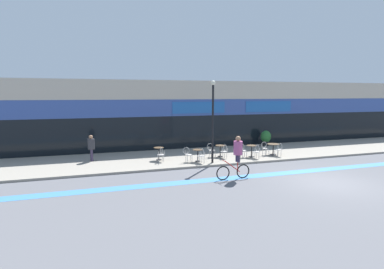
{
  "coord_description": "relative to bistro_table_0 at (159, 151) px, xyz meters",
  "views": [
    {
      "loc": [
        -10.14,
        -10.93,
        4.08
      ],
      "look_at": [
        -4.39,
        7.13,
        1.53
      ],
      "focal_mm": 28.0,
      "sensor_mm": 36.0,
      "label": 1
    }
  ],
  "objects": [
    {
      "name": "cafe_chair_1_near",
      "position": [
        2.14,
        -1.71,
        -0.02
      ],
      "size": [
        0.45,
        0.6,
        0.9
      ],
      "rotation": [
        0.0,
        0.0,
        1.71
      ],
      "color": "#B7B2AD",
      "rests_on": "sidewalk_slab"
    },
    {
      "name": "bistro_table_0",
      "position": [
        0.0,
        0.0,
        0.0
      ],
      "size": [
        0.6,
        0.6,
        0.77
      ],
      "color": "black",
      "rests_on": "sidewalk_slab"
    },
    {
      "name": "sidewalk_slab",
      "position": [
        6.65,
        0.58,
        -0.6
      ],
      "size": [
        40.0,
        5.5,
        0.12
      ],
      "primitive_type": "cube",
      "color": "gray",
      "rests_on": "ground"
    },
    {
      "name": "cafe_chair_1_side",
      "position": [
        1.5,
        -1.09,
        -0.02
      ],
      "size": [
        0.58,
        0.42,
        0.9
      ],
      "rotation": [
        0.0,
        0.0,
        0.05
      ],
      "color": "#B7B2AD",
      "rests_on": "sidewalk_slab"
    },
    {
      "name": "bistro_table_1",
      "position": [
        2.13,
        -1.09,
        -0.04
      ],
      "size": [
        0.6,
        0.6,
        0.72
      ],
      "color": "black",
      "rests_on": "sidewalk_slab"
    },
    {
      "name": "cyclist_0",
      "position": [
        2.85,
        -4.78,
        0.54
      ],
      "size": [
        1.78,
        0.48,
        2.1
      ],
      "rotation": [
        0.0,
        0.0,
        3.17
      ],
      "color": "black",
      "rests_on": "ground"
    },
    {
      "name": "bike_lane_stripe",
      "position": [
        6.65,
        -4.58,
        -0.66
      ],
      "size": [
        36.0,
        0.7,
        0.01
      ],
      "primitive_type": "cube",
      "color": "#3D7AB7",
      "rests_on": "ground"
    },
    {
      "name": "cafe_chair_3_near",
      "position": [
        5.81,
        -1.53,
        -0.02
      ],
      "size": [
        0.4,
        0.58,
        0.9
      ],
      "rotation": [
        0.0,
        0.0,
        1.58
      ],
      "color": "#B7B2AD",
      "rests_on": "sidewalk_slab"
    },
    {
      "name": "cafe_chair_2_near",
      "position": [
        3.96,
        -0.83,
        -0.02
      ],
      "size": [
        0.43,
        0.59,
        0.9
      ],
      "rotation": [
        0.0,
        0.0,
        1.65
      ],
      "color": "#B7B2AD",
      "rests_on": "sidewalk_slab"
    },
    {
      "name": "lamp_post",
      "position": [
        2.84,
        -1.65,
        2.22
      ],
      "size": [
        0.26,
        0.26,
        4.73
      ],
      "color": "black",
      "rests_on": "sidewalk_slab"
    },
    {
      "name": "bistro_table_3",
      "position": [
        5.81,
        -0.9,
        -0.01
      ],
      "size": [
        0.66,
        0.66,
        0.75
      ],
      "color": "black",
      "rests_on": "sidewalk_slab"
    },
    {
      "name": "cafe_chair_2_side",
      "position": [
        3.33,
        -0.22,
        -0.02
      ],
      "size": [
        0.6,
        0.44,
        0.9
      ],
      "rotation": [
        0.0,
        0.0,
        0.12
      ],
      "color": "#B7B2AD",
      "rests_on": "sidewalk_slab"
    },
    {
      "name": "cafe_chair_4_near",
      "position": [
        7.53,
        -1.34,
        -0.02
      ],
      "size": [
        0.44,
        0.59,
        0.9
      ],
      "rotation": [
        0.0,
        0.0,
        1.68
      ],
      "color": "#B7B2AD",
      "rests_on": "sidewalk_slab"
    },
    {
      "name": "cafe_chair_4_side",
      "position": [
        6.89,
        -0.72,
        -0.02
      ],
      "size": [
        0.59,
        0.43,
        0.9
      ],
      "rotation": [
        0.0,
        0.0,
        0.07
      ],
      "color": "#B7B2AD",
      "rests_on": "sidewalk_slab"
    },
    {
      "name": "bistro_table_2",
      "position": [
        3.95,
        -0.21,
        -0.02
      ],
      "size": [
        0.63,
        0.63,
        0.73
      ],
      "color": "black",
      "rests_on": "sidewalk_slab"
    },
    {
      "name": "storefront_facade",
      "position": [
        6.65,
        5.29,
        1.87
      ],
      "size": [
        40.0,
        4.06,
        5.08
      ],
      "color": "#B2A899",
      "rests_on": "ground"
    },
    {
      "name": "ground_plane",
      "position": [
        6.65,
        -6.67,
        -0.66
      ],
      "size": [
        120.0,
        120.0,
        0.0
      ],
      "primitive_type": "plane",
      "color": "#5B5B60"
    },
    {
      "name": "cafe_chair_0_near",
      "position": [
        0.01,
        -0.63,
        -0.02
      ],
      "size": [
        0.43,
        0.59,
        0.9
      ],
      "rotation": [
        0.0,
        0.0,
        1.65
      ],
      "color": "#B7B2AD",
      "rests_on": "sidewalk_slab"
    },
    {
      "name": "pedestrian_near_end",
      "position": [
        -3.89,
        0.95,
        0.39
      ],
      "size": [
        0.46,
        0.46,
        1.57
      ],
      "rotation": [
        0.0,
        0.0,
        0.15
      ],
      "color": "#382D47",
      "rests_on": "sidewalk_slab"
    },
    {
      "name": "planter_pot",
      "position": [
        8.92,
        2.5,
        0.1
      ],
      "size": [
        0.78,
        0.78,
        1.19
      ],
      "color": "#232326",
      "rests_on": "sidewalk_slab"
    },
    {
      "name": "cafe_chair_3_side",
      "position": [
        5.18,
        -0.91,
        -0.02
      ],
      "size": [
        0.58,
        0.41,
        0.9
      ],
      "rotation": [
        0.0,
        0.0,
        0.02
      ],
      "color": "#B7B2AD",
      "rests_on": "sidewalk_slab"
    },
    {
      "name": "bistro_table_4",
      "position": [
        7.52,
        -0.71,
        -0.02
      ],
      "size": [
        0.8,
        0.8,
        0.72
      ],
      "color": "black",
      "rests_on": "sidewalk_slab"
    }
  ]
}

